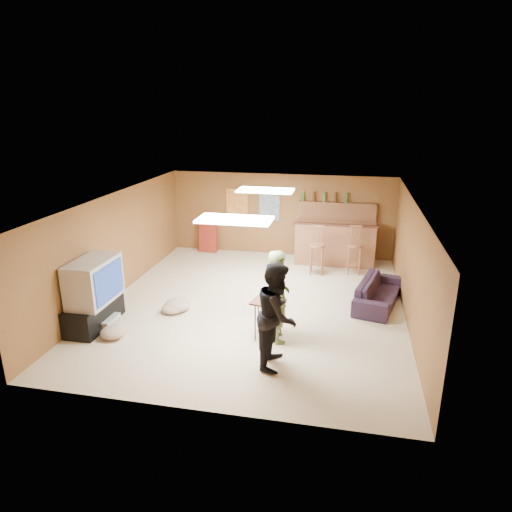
% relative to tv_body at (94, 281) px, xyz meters
% --- Properties ---
extents(ground, '(7.00, 7.00, 0.00)m').
position_rel_tv_body_xyz_m(ground, '(2.65, 1.50, -0.90)').
color(ground, beige).
rests_on(ground, ground).
extents(ceiling, '(6.00, 7.00, 0.02)m').
position_rel_tv_body_xyz_m(ceiling, '(2.65, 1.50, 1.30)').
color(ceiling, silver).
rests_on(ceiling, ground).
extents(wall_back, '(6.00, 0.02, 2.20)m').
position_rel_tv_body_xyz_m(wall_back, '(2.65, 5.00, 0.20)').
color(wall_back, brown).
rests_on(wall_back, ground).
extents(wall_front, '(6.00, 0.02, 2.20)m').
position_rel_tv_body_xyz_m(wall_front, '(2.65, -2.00, 0.20)').
color(wall_front, brown).
rests_on(wall_front, ground).
extents(wall_left, '(0.02, 7.00, 2.20)m').
position_rel_tv_body_xyz_m(wall_left, '(-0.35, 1.50, 0.20)').
color(wall_left, brown).
rests_on(wall_left, ground).
extents(wall_right, '(0.02, 7.00, 2.20)m').
position_rel_tv_body_xyz_m(wall_right, '(5.65, 1.50, 0.20)').
color(wall_right, brown).
rests_on(wall_right, ground).
extents(tv_stand, '(0.55, 1.30, 0.50)m').
position_rel_tv_body_xyz_m(tv_stand, '(-0.07, 0.00, -0.65)').
color(tv_stand, black).
rests_on(tv_stand, ground).
extents(dvd_box, '(0.35, 0.50, 0.08)m').
position_rel_tv_body_xyz_m(dvd_box, '(0.15, 0.00, -0.75)').
color(dvd_box, '#B2B2B7').
rests_on(dvd_box, tv_stand).
extents(tv_body, '(0.60, 1.10, 0.80)m').
position_rel_tv_body_xyz_m(tv_body, '(0.00, 0.00, 0.00)').
color(tv_body, '#B2B2B7').
rests_on(tv_body, tv_stand).
extents(tv_screen, '(0.02, 0.95, 0.65)m').
position_rel_tv_body_xyz_m(tv_screen, '(0.31, 0.00, 0.00)').
color(tv_screen, navy).
rests_on(tv_screen, tv_body).
extents(bar_counter, '(2.00, 0.60, 1.10)m').
position_rel_tv_body_xyz_m(bar_counter, '(4.15, 4.45, -0.35)').
color(bar_counter, brown).
rests_on(bar_counter, ground).
extents(bar_lip, '(2.10, 0.12, 0.05)m').
position_rel_tv_body_xyz_m(bar_lip, '(4.15, 4.20, 0.20)').
color(bar_lip, '#3C1C13').
rests_on(bar_lip, bar_counter).
extents(bar_shelf, '(2.00, 0.18, 0.05)m').
position_rel_tv_body_xyz_m(bar_shelf, '(4.15, 4.90, 0.60)').
color(bar_shelf, brown).
rests_on(bar_shelf, bar_backing).
extents(bar_backing, '(2.00, 0.14, 0.60)m').
position_rel_tv_body_xyz_m(bar_backing, '(4.15, 4.92, 0.30)').
color(bar_backing, brown).
rests_on(bar_backing, bar_counter).
extents(poster_left, '(0.60, 0.03, 0.85)m').
position_rel_tv_body_xyz_m(poster_left, '(1.45, 4.96, 0.45)').
color(poster_left, '#BF3F26').
rests_on(poster_left, wall_back).
extents(poster_right, '(0.55, 0.03, 0.80)m').
position_rel_tv_body_xyz_m(poster_right, '(2.35, 4.96, 0.45)').
color(poster_right, '#334C99').
rests_on(poster_right, wall_back).
extents(folding_chair_stack, '(0.50, 0.26, 0.91)m').
position_rel_tv_body_xyz_m(folding_chair_stack, '(0.65, 4.80, -0.45)').
color(folding_chair_stack, maroon).
rests_on(folding_chair_stack, ground).
extents(ceiling_panel_front, '(1.20, 0.60, 0.04)m').
position_rel_tv_body_xyz_m(ceiling_panel_front, '(2.65, 0.00, 1.27)').
color(ceiling_panel_front, white).
rests_on(ceiling_panel_front, ceiling).
extents(ceiling_panel_back, '(1.20, 0.60, 0.04)m').
position_rel_tv_body_xyz_m(ceiling_panel_back, '(2.65, 2.70, 1.27)').
color(ceiling_panel_back, white).
rests_on(ceiling_panel_back, ceiling).
extents(person_olive, '(0.59, 0.70, 1.65)m').
position_rel_tv_body_xyz_m(person_olive, '(3.35, 0.16, -0.08)').
color(person_olive, '#56683C').
rests_on(person_olive, ground).
extents(person_black, '(0.67, 0.84, 1.70)m').
position_rel_tv_body_xyz_m(person_black, '(3.46, -0.61, -0.05)').
color(person_black, black).
rests_on(person_black, ground).
extents(sofa, '(1.10, 1.91, 0.52)m').
position_rel_tv_body_xyz_m(sofa, '(5.15, 2.06, -0.64)').
color(sofa, black).
rests_on(sofa, ground).
extents(tray_table, '(0.62, 0.53, 0.71)m').
position_rel_tv_body_xyz_m(tray_table, '(3.18, 0.19, -0.55)').
color(tray_table, '#3C1C13').
rests_on(tray_table, ground).
extents(cup_red_near, '(0.10, 0.10, 0.11)m').
position_rel_tv_body_xyz_m(cup_red_near, '(3.06, 0.24, -0.14)').
color(cup_red_near, '#A7110B').
rests_on(cup_red_near, tray_table).
extents(cup_red_far, '(0.10, 0.10, 0.11)m').
position_rel_tv_body_xyz_m(cup_red_far, '(3.29, 0.09, -0.14)').
color(cup_red_far, '#A7110B').
rests_on(cup_red_far, tray_table).
extents(cup_blue, '(0.10, 0.10, 0.10)m').
position_rel_tv_body_xyz_m(cup_blue, '(3.34, 0.31, -0.14)').
color(cup_blue, '#161699').
rests_on(cup_blue, tray_table).
extents(bar_stool_left, '(0.40, 0.40, 1.17)m').
position_rel_tv_body_xyz_m(bar_stool_left, '(3.76, 3.61, -0.32)').
color(bar_stool_left, brown).
rests_on(bar_stool_left, ground).
extents(bar_stool_right, '(0.45, 0.45, 1.08)m').
position_rel_tv_body_xyz_m(bar_stool_right, '(4.65, 3.80, -0.36)').
color(bar_stool_right, brown).
rests_on(bar_stool_right, ground).
extents(cushion_near_tv, '(0.62, 0.62, 0.24)m').
position_rel_tv_body_xyz_m(cushion_near_tv, '(1.20, 0.94, -0.78)').
color(cushion_near_tv, '#9F8970').
rests_on(cushion_near_tv, ground).
extents(cushion_mid, '(0.43, 0.43, 0.19)m').
position_rel_tv_body_xyz_m(cushion_mid, '(1.14, 0.82, -0.81)').
color(cushion_mid, '#9F8970').
rests_on(cushion_mid, ground).
extents(cushion_far, '(0.53, 0.53, 0.20)m').
position_rel_tv_body_xyz_m(cushion_far, '(0.49, -0.36, -0.80)').
color(cushion_far, '#9F8970').
rests_on(cushion_far, ground).
extents(bottle_row, '(1.20, 0.08, 0.26)m').
position_rel_tv_body_xyz_m(bottle_row, '(3.81, 4.88, 0.75)').
color(bottle_row, '#3F7233').
rests_on(bottle_row, bar_shelf).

